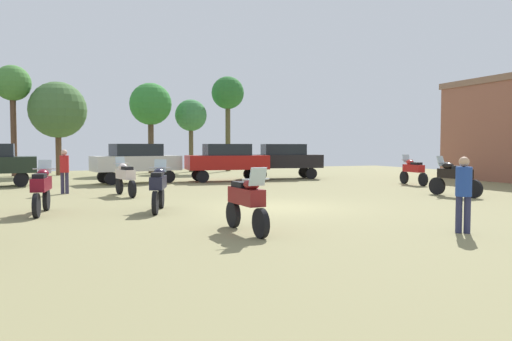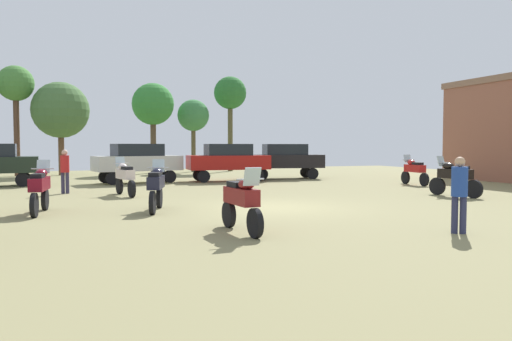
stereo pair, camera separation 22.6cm
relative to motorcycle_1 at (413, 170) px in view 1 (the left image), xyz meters
name	(u,v)px [view 1 (the left image)]	position (x,y,z in m)	size (l,w,h in m)	color
ground_plane	(274,208)	(-9.80, -5.58, -0.73)	(44.00, 52.00, 0.02)	#847E53
motorcycle_1	(413,170)	(0.00, 0.00, 0.00)	(0.62, 2.21, 1.46)	black
motorcycle_2	(158,186)	(-13.30, -5.18, 0.01)	(0.82, 2.08, 1.50)	black
motorcycle_4	(42,188)	(-16.43, -4.56, 0.01)	(0.64, 2.21, 1.49)	black
motorcycle_7	(125,177)	(-13.67, -0.27, 0.00)	(0.71, 2.18, 1.47)	black
motorcycle_8	(454,177)	(-2.17, -5.00, 0.02)	(0.73, 2.20, 1.51)	black
motorcycle_9	(247,200)	(-12.14, -9.42, -0.01)	(0.62, 2.10, 1.46)	black
car_1	(136,160)	(-12.40, 6.08, 0.45)	(4.55, 2.52, 2.00)	black
car_2	(283,158)	(-4.01, 6.42, 0.45)	(4.56, 2.56, 2.00)	black
car_3	(227,159)	(-7.67, 5.68, 0.45)	(4.42, 2.11, 2.00)	black
person_1	(464,189)	(-7.78, -11.20, 0.25)	(0.48, 0.48, 1.67)	#292B4B
person_2	(64,168)	(-15.82, 1.40, 0.30)	(0.41, 0.41, 1.75)	#302C47
tree_1	(191,116)	(-7.14, 15.75, 3.34)	(2.30, 2.30, 5.27)	brown
tree_2	(58,110)	(-16.12, 14.67, 3.46)	(3.60, 3.60, 6.00)	brown
tree_4	(151,105)	(-10.13, 15.20, 4.02)	(2.91, 2.91, 6.26)	#4D3C2A
tree_5	(228,95)	(-4.33, 15.69, 4.98)	(2.42, 2.42, 7.07)	brown
tree_8	(12,86)	(-18.71, 14.71, 4.90)	(2.20, 2.20, 6.90)	brown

